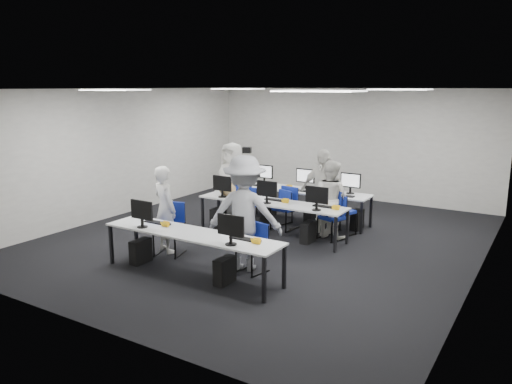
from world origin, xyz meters
The scene contains 23 objects.
room centered at (0.00, 0.00, 1.50)m, with size 9.00×9.02×3.00m.
ceiling_panels centered at (0.00, 0.00, 2.98)m, with size 5.20×4.60×0.02m.
desk_front centered at (0.00, -2.40, 0.68)m, with size 3.20×0.70×0.73m.
desk_mid centered at (0.00, 0.20, 0.68)m, with size 3.20×0.70×0.73m.
desk_back centered at (0.00, 1.60, 0.68)m, with size 3.20×0.70×0.73m.
equipment_front centered at (-0.19, -2.42, 0.36)m, with size 2.51×0.41×1.19m.
equipment_mid centered at (-0.19, 0.18, 0.36)m, with size 2.91×0.41×1.19m.
equipment_back centered at (0.19, 1.62, 0.36)m, with size 2.91×0.41×1.19m.
chair_0 centered at (-1.02, -1.77, 0.30)m, with size 0.59×0.61×0.95m.
chair_1 centered at (0.76, -1.75, 0.26)m, with size 0.48×0.51×0.82m.
chair_2 centered at (-0.93, 0.68, 0.26)m, with size 0.47×0.50×0.81m.
chair_3 centered at (-0.01, 0.80, 0.29)m, with size 0.50×0.53×0.91m.
chair_4 centered at (1.16, 0.67, 0.28)m, with size 0.56×0.58×0.88m.
chair_5 centered at (-1.16, 1.03, 0.28)m, with size 0.54×0.57×0.90m.
chair_6 centered at (0.02, 1.05, 0.27)m, with size 0.53×0.55×0.84m.
chair_7 centered at (1.18, 1.03, 0.31)m, with size 0.63×0.65×0.97m.
handbag centered at (-1.08, 0.18, 0.88)m, with size 0.38×0.24×0.31m, color tan.
student_0 centered at (-1.19, -1.69, 0.81)m, with size 0.59×0.39×1.63m, color silver.
student_1 centered at (1.06, 0.78, 0.80)m, with size 0.78×0.60×1.60m, color silver.
student_2 centered at (-1.42, 0.86, 0.90)m, with size 0.88×0.57×1.80m, color silver.
student_3 centered at (0.84, 0.87, 0.90)m, with size 1.05×0.44×1.80m, color silver.
photographer centered at (0.57, -1.69, 0.97)m, with size 1.26×0.72×1.95m, color gray.
dslr_camera centered at (0.51, -1.52, 2.01)m, with size 0.14×0.18×0.10m, color black.
Camera 1 is at (4.95, -8.46, 3.05)m, focal length 35.00 mm.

